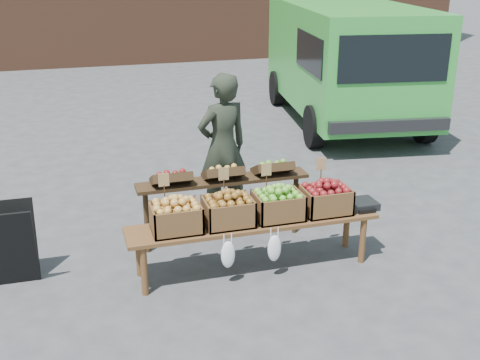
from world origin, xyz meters
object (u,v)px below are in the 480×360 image
object	(u,v)px
back_table	(223,201)
crate_red_apples	(278,206)
delivery_van	(345,64)
chalkboard_sign	(7,245)
display_bench	(253,245)
weighing_scale	(361,204)
crate_golden_apples	(176,218)
crate_russet_pears	(228,212)
crate_green_apples	(326,200)
vendor	(223,147)

from	to	relation	value
back_table	crate_red_apples	bearing A→B (deg)	-60.23
delivery_van	back_table	distance (m)	5.93
delivery_van	chalkboard_sign	xyz separation A→B (m)	(-6.08, -4.88, -0.72)
back_table	display_bench	bearing A→B (deg)	-79.24
weighing_scale	crate_golden_apples	bearing A→B (deg)	180.00
display_bench	crate_russet_pears	xyz separation A→B (m)	(-0.28, 0.00, 0.42)
crate_golden_apples	weighing_scale	world-z (taller)	crate_golden_apples
delivery_van	crate_green_apples	world-z (taller)	delivery_van
chalkboard_sign	crate_golden_apples	world-z (taller)	chalkboard_sign
vendor	delivery_van	bearing A→B (deg)	-147.46
display_bench	crate_golden_apples	world-z (taller)	crate_golden_apples
vendor	chalkboard_sign	xyz separation A→B (m)	(-2.56, -1.02, -0.50)
chalkboard_sign	crate_red_apples	bearing A→B (deg)	-7.94
crate_golden_apples	crate_green_apples	xyz separation A→B (m)	(1.65, 0.00, 0.00)
delivery_van	crate_green_apples	distance (m)	5.99
weighing_scale	chalkboard_sign	bearing A→B (deg)	173.59
display_bench	crate_golden_apples	xyz separation A→B (m)	(-0.83, 0.00, 0.42)
vendor	crate_golden_apples	xyz separation A→B (m)	(-0.88, -1.44, -0.23)
vendor	crate_red_apples	xyz separation A→B (m)	(0.22, -1.44, -0.23)
delivery_van	back_table	world-z (taller)	delivery_van
crate_russet_pears	crate_red_apples	xyz separation A→B (m)	(0.55, 0.00, 0.00)
crate_red_apples	back_table	bearing A→B (deg)	119.77
back_table	crate_golden_apples	distance (m)	1.01
back_table	crate_red_apples	xyz separation A→B (m)	(0.41, -0.72, 0.19)
crate_russet_pears	crate_green_apples	bearing A→B (deg)	0.00
back_table	vendor	bearing A→B (deg)	75.43
crate_golden_apples	crate_russet_pears	size ratio (longest dim) A/B	1.00
vendor	display_bench	distance (m)	1.58
crate_red_apples	weighing_scale	bearing A→B (deg)	0.00
delivery_van	crate_russet_pears	world-z (taller)	delivery_van
delivery_van	crate_russet_pears	distance (m)	6.56
crate_red_apples	weighing_scale	size ratio (longest dim) A/B	1.47
weighing_scale	crate_russet_pears	bearing A→B (deg)	180.00
chalkboard_sign	crate_red_apples	xyz separation A→B (m)	(2.78, -0.42, 0.27)
crate_golden_apples	vendor	bearing A→B (deg)	58.72
delivery_van	crate_golden_apples	bearing A→B (deg)	-121.57
crate_green_apples	crate_red_apples	bearing A→B (deg)	180.00
crate_russet_pears	chalkboard_sign	bearing A→B (deg)	169.29
crate_russet_pears	weighing_scale	distance (m)	1.53
vendor	crate_green_apples	distance (m)	1.65
back_table	crate_russet_pears	size ratio (longest dim) A/B	4.20
vendor	crate_golden_apples	size ratio (longest dim) A/B	3.76
chalkboard_sign	display_bench	world-z (taller)	chalkboard_sign
crate_red_apples	delivery_van	bearing A→B (deg)	58.06
chalkboard_sign	display_bench	xyz separation A→B (m)	(2.50, -0.42, -0.15)
crate_russet_pears	weighing_scale	world-z (taller)	crate_russet_pears
crate_red_apples	weighing_scale	world-z (taller)	crate_red_apples
chalkboard_sign	weighing_scale	size ratio (longest dim) A/B	2.57
delivery_van	chalkboard_sign	bearing A→B (deg)	-133.13
delivery_van	display_bench	xyz separation A→B (m)	(-3.58, -5.30, -0.87)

